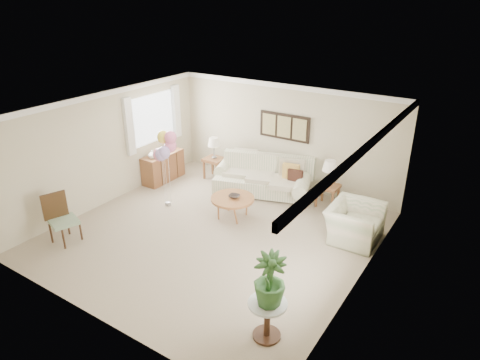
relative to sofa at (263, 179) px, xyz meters
The scene contains 18 objects.
ground_plane 2.32m from the sofa, 85.50° to the right, with size 6.00×6.00×0.00m, color tan.
room_shell 2.53m from the sofa, 88.17° to the right, with size 6.04×6.04×2.60m.
wall_art_triptych 1.38m from the sofa, 75.10° to the left, with size 1.35×0.06×0.65m.
sofa is the anchor object (origin of this frame).
end_table_left 1.53m from the sofa, behind, with size 0.52×0.47×0.57m.
end_table_right 1.64m from the sofa, ahead, with size 0.49×0.44×0.53m.
lamp_left 1.65m from the sofa, behind, with size 0.32×0.32×0.57m.
lamp_right 1.76m from the sofa, ahead, with size 0.34×0.34×0.60m.
coffee_table 1.50m from the sofa, 86.17° to the right, with size 0.96×0.96×0.48m.
decor_bowl 1.48m from the sofa, 85.04° to the right, with size 0.24×0.24×0.06m, color #302825.
armchair 2.79m from the sofa, 18.95° to the right, with size 1.12×0.98×0.73m, color #EDE1C4.
side_table 4.89m from the sofa, 59.07° to the right, with size 0.56×0.56×0.61m.
potted_plant 4.95m from the sofa, 58.91° to the right, with size 0.45×0.45×0.80m, color #2A5428.
accent_chair 4.68m from the sofa, 118.08° to the right, with size 0.63×0.63×1.01m.
credenza 2.70m from the sofa, 163.03° to the right, with size 0.46×1.20×0.74m.
vase_white 2.85m from the sofa, 155.54° to the right, with size 0.20×0.20×0.21m, color white.
vase_sage 2.66m from the sofa, 167.86° to the right, with size 0.17×0.17×0.17m, color #A9B799.
balloon_cluster 2.59m from the sofa, 128.53° to the right, with size 0.52×0.49×1.82m.
Camera 1 is at (4.61, -6.12, 4.59)m, focal length 32.00 mm.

